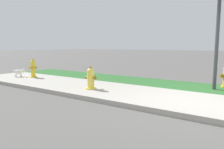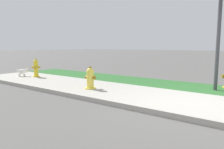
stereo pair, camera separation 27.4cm
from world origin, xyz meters
name	(u,v)px [view 2 (the right image)]	position (x,y,z in m)	size (l,w,h in m)	color
ground_plane	(195,104)	(0.00, 0.00, 0.00)	(120.00, 120.00, 0.00)	#5B5956
sidewalk_pavement	(195,103)	(0.00, 0.00, 0.01)	(18.00, 2.45, 0.01)	#ADA89E
grass_verge	(215,89)	(0.00, 2.12, 0.00)	(18.00, 1.78, 0.01)	#2D662D
street_curb	(174,115)	(0.00, -1.30, 0.06)	(18.00, 0.16, 0.12)	#ADA89E
fire_hydrant_near_corner	(36,68)	(-6.87, 0.35, 0.39)	(0.34, 0.34, 0.80)	yellow
fire_hydrant_by_grass_verge	(90,78)	(-3.17, -0.18, 0.34)	(0.41, 0.38, 0.71)	yellow
small_white_dog	(23,71)	(-7.49, 0.09, 0.22)	(0.43, 0.42, 0.41)	white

